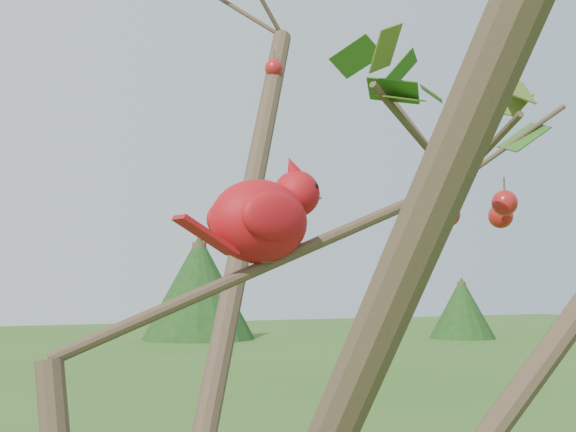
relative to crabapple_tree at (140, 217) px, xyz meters
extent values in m
sphere|color=#A41716|center=(0.59, 0.04, 0.05)|extent=(0.04, 0.04, 0.04)
sphere|color=#A41716|center=(0.55, 0.13, 0.03)|extent=(0.04, 0.04, 0.04)
sphere|color=#A41716|center=(0.62, 0.09, 0.03)|extent=(0.04, 0.04, 0.04)
sphere|color=#A41716|center=(0.47, 0.61, 0.38)|extent=(0.04, 0.04, 0.04)
ellipsoid|color=red|center=(0.20, 0.10, 0.01)|extent=(0.16, 0.13, 0.12)
sphere|color=red|center=(0.26, 0.11, 0.05)|extent=(0.08, 0.08, 0.07)
cone|color=red|center=(0.26, 0.11, 0.09)|extent=(0.05, 0.04, 0.05)
cone|color=#D85914|center=(0.30, 0.12, 0.05)|extent=(0.03, 0.03, 0.02)
ellipsoid|color=black|center=(0.29, 0.12, 0.05)|extent=(0.02, 0.04, 0.03)
cube|color=red|center=(0.12, 0.09, -0.01)|extent=(0.09, 0.05, 0.05)
ellipsoid|color=red|center=(0.19, 0.15, 0.01)|extent=(0.11, 0.05, 0.07)
ellipsoid|color=red|center=(0.20, 0.06, 0.01)|extent=(0.11, 0.05, 0.07)
cylinder|color=#3D2C20|center=(10.37, 27.08, -0.33)|extent=(0.54, 0.54, 3.58)
cone|color=#193512|center=(10.37, 27.08, -0.18)|extent=(4.17, 4.17, 3.88)
cylinder|color=#3D2C20|center=(19.36, 23.06, -1.06)|extent=(0.32, 0.32, 2.12)
cone|color=#193512|center=(19.36, 23.06, -0.97)|extent=(2.47, 2.47, 2.30)
camera|label=1|loc=(-0.27, -0.90, -0.08)|focal=50.00mm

